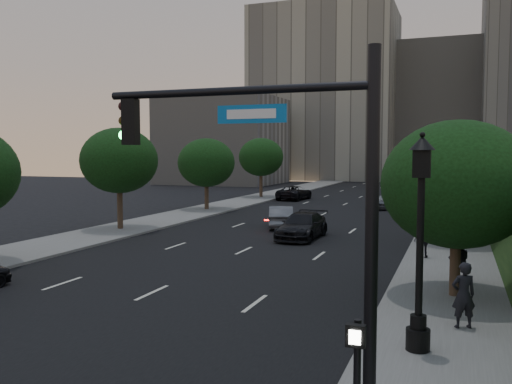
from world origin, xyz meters
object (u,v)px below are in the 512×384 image
at_px(sedan_far_right, 380,202).
at_px(pedestrian_a, 463,295).
at_px(sedan_near_right, 302,226).
at_px(sedan_mid_left, 281,217).
at_px(pedestrian_b, 459,260).
at_px(pedestrian_c, 424,241).
at_px(traffic_signal_mast, 312,230).
at_px(street_lamp, 420,253).
at_px(sedan_far_left, 294,193).

bearing_deg(sedan_far_right, pedestrian_a, -80.33).
height_order(sedan_near_right, pedestrian_a, pedestrian_a).
xyz_separation_m(sedan_mid_left, pedestrian_a, (11.43, -18.67, 0.35)).
height_order(sedan_far_right, pedestrian_a, pedestrian_a).
bearing_deg(pedestrian_b, sedan_far_right, -82.26).
xyz_separation_m(sedan_near_right, pedestrian_c, (7.16, -4.27, 0.16)).
distance_m(traffic_signal_mast, sedan_far_right, 40.07).
distance_m(sedan_mid_left, sedan_near_right, 4.81).
bearing_deg(street_lamp, pedestrian_b, 83.21).
bearing_deg(pedestrian_a, sedan_near_right, -82.83).
height_order(street_lamp, sedan_near_right, street_lamp).
bearing_deg(street_lamp, traffic_signal_mast, -111.90).
distance_m(pedestrian_b, pedestrian_c, 4.72).
xyz_separation_m(pedestrian_b, pedestrian_c, (-1.55, 4.46, -0.05)).
xyz_separation_m(street_lamp, pedestrian_b, (0.97, 8.16, -1.66)).
distance_m(pedestrian_a, pedestrian_c, 10.50).
relative_size(sedan_mid_left, pedestrian_b, 2.76).
bearing_deg(sedan_far_right, pedestrian_c, -79.24).
xyz_separation_m(traffic_signal_mast, sedan_far_left, (-13.90, 46.08, -2.92)).
bearing_deg(sedan_mid_left, traffic_signal_mast, 90.83).
relative_size(sedan_far_left, sedan_far_right, 1.39).
distance_m(sedan_far_left, sedan_near_right, 26.21).
bearing_deg(pedestrian_c, sedan_far_right, -67.09).
bearing_deg(sedan_mid_left, sedan_far_right, -125.85).
bearing_deg(traffic_signal_mast, pedestrian_a, 66.85).
relative_size(traffic_signal_mast, sedan_far_left, 1.29).
bearing_deg(street_lamp, sedan_mid_left, 116.32).
height_order(traffic_signal_mast, pedestrian_b, traffic_signal_mast).
xyz_separation_m(sedan_mid_left, sedan_far_left, (-5.22, 20.98, 0.01)).
distance_m(sedan_near_right, pedestrian_c, 8.34).
relative_size(traffic_signal_mast, sedan_mid_left, 1.54).
relative_size(sedan_near_right, pedestrian_a, 2.79).
distance_m(street_lamp, sedan_far_right, 36.10).
height_order(sedan_mid_left, sedan_far_right, sedan_mid_left).
xyz_separation_m(street_lamp, pedestrian_c, (-0.58, 12.62, -1.71)).
bearing_deg(sedan_near_right, sedan_far_left, 108.64).
height_order(street_lamp, pedestrian_b, street_lamp).
bearing_deg(pedestrian_b, sedan_near_right, -51.02).
xyz_separation_m(traffic_signal_mast, street_lamp, (1.67, 4.17, -1.04)).
bearing_deg(traffic_signal_mast, street_lamp, 68.10).
distance_m(sedan_mid_left, pedestrian_b, 17.07).
relative_size(sedan_mid_left, sedan_near_right, 0.86).
distance_m(traffic_signal_mast, pedestrian_a, 7.45).
distance_m(traffic_signal_mast, sedan_mid_left, 26.72).
distance_m(sedan_near_right, pedestrian_a, 17.09).
bearing_deg(pedestrian_b, pedestrian_c, -76.80).
xyz_separation_m(sedan_mid_left, sedan_near_right, (2.62, -4.04, 0.02)).
bearing_deg(sedan_far_left, pedestrian_b, 120.92).
bearing_deg(traffic_signal_mast, sedan_mid_left, 109.08).
bearing_deg(pedestrian_b, sedan_mid_left, -54.36).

